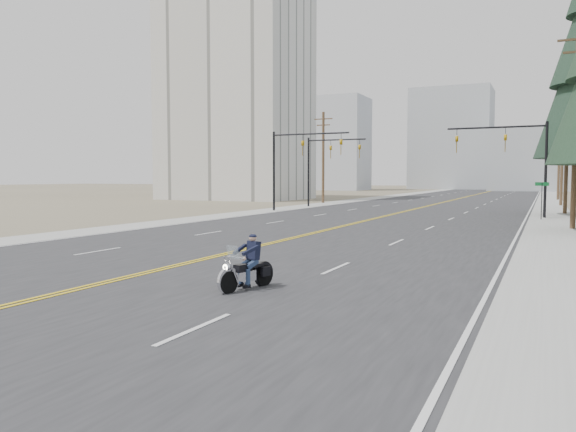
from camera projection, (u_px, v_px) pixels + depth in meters
The scene contains 19 objects.
ground_plane at pixel (130, 277), 16.51m from camera, with size 400.00×400.00×0.00m, color #776D56.
road at pixel (461, 198), 79.94m from camera, with size 20.00×200.00×0.01m, color #303033.
sidewalk_left at pixel (382, 197), 84.74m from camera, with size 3.00×200.00×0.01m, color #A5A5A0.
sidewalk_right at pixel (549, 200), 75.14m from camera, with size 3.00×200.00×0.01m, color #A5A5A0.
traffic_mast_left at pixel (295, 155), 48.92m from camera, with size 7.10×0.26×7.00m.
traffic_mast_right at pixel (516, 151), 41.42m from camera, with size 7.10×0.26×7.00m.
traffic_mast_far at pixel (324, 158), 56.31m from camera, with size 6.10×0.26×7.00m.
street_sign at pixel (542, 194), 39.06m from camera, with size 0.90×0.06×2.62m.
utility_pole_b at pixel (576, 124), 31.73m from camera, with size 2.20×0.30×11.50m.
utility_pole_c at pixel (567, 143), 45.34m from camera, with size 2.20×0.30×11.00m.
utility_pole_d at pixel (562, 149), 58.91m from camera, with size 2.20×0.30×11.50m.
utility_pole_e at pixel (559, 157), 74.33m from camera, with size 2.20×0.30×11.00m.
utility_pole_left at pixel (323, 156), 64.85m from camera, with size 2.20×0.30×10.50m.
apartment_block at pixel (237, 90), 77.02m from camera, with size 18.00×14.00×30.00m, color silver.
haze_bldg_a at pixel (337, 144), 134.58m from camera, with size 14.00×12.00×22.00m, color #B7BCC6.
haze_bldg_b at pixel (532, 160), 125.96m from camera, with size 18.00×14.00×14.00m, color #ADB2B7.
haze_bldg_d at pixel (451, 139), 147.49m from camera, with size 20.00×15.00×26.00m, color #ADB2B7.
haze_bldg_f at pixel (304, 159), 154.64m from camera, with size 12.00×12.00×16.00m, color #ADB2B7.
motorcyclist at pixel (246, 262), 14.62m from camera, with size 0.80×1.86×1.45m, color black, non-canonical shape.
Camera 1 is at (11.08, -12.90, 2.93)m, focal length 35.00 mm.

